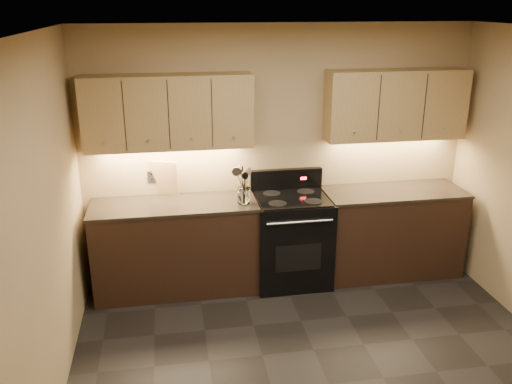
% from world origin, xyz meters
% --- Properties ---
extents(floor, '(4.00, 4.00, 0.00)m').
position_xyz_m(floor, '(0.00, 0.00, 0.00)').
color(floor, black).
rests_on(floor, ground).
extents(ceiling, '(4.00, 4.00, 0.00)m').
position_xyz_m(ceiling, '(0.00, 0.00, 2.60)').
color(ceiling, silver).
rests_on(ceiling, wall_back).
extents(wall_back, '(4.00, 0.04, 2.60)m').
position_xyz_m(wall_back, '(0.00, 2.00, 1.30)').
color(wall_back, tan).
rests_on(wall_back, ground).
extents(wall_left, '(0.04, 4.00, 2.60)m').
position_xyz_m(wall_left, '(-2.00, 0.00, 1.30)').
color(wall_left, tan).
rests_on(wall_left, ground).
extents(counter_left, '(1.62, 0.62, 0.93)m').
position_xyz_m(counter_left, '(-1.10, 1.70, 0.47)').
color(counter_left, black).
rests_on(counter_left, ground).
extents(counter_right, '(1.46, 0.62, 0.93)m').
position_xyz_m(counter_right, '(1.18, 1.70, 0.47)').
color(counter_right, black).
rests_on(counter_right, ground).
extents(stove, '(0.76, 0.68, 1.14)m').
position_xyz_m(stove, '(0.08, 1.68, 0.48)').
color(stove, black).
rests_on(stove, ground).
extents(upper_cab_left, '(1.60, 0.30, 0.70)m').
position_xyz_m(upper_cab_left, '(-1.10, 1.85, 1.80)').
color(upper_cab_left, tan).
rests_on(upper_cab_left, wall_back).
extents(upper_cab_right, '(1.44, 0.30, 0.70)m').
position_xyz_m(upper_cab_right, '(1.18, 1.85, 1.80)').
color(upper_cab_right, tan).
rests_on(upper_cab_right, wall_back).
extents(outlet_plate, '(0.08, 0.01, 0.12)m').
position_xyz_m(outlet_plate, '(-1.30, 1.99, 1.12)').
color(outlet_plate, '#B2B5BA').
rests_on(outlet_plate, wall_back).
extents(utensil_crock, '(0.16, 0.16, 0.15)m').
position_xyz_m(utensil_crock, '(-0.42, 1.60, 1.00)').
color(utensil_crock, white).
rests_on(utensil_crock, counter_left).
extents(cutting_board, '(0.29, 0.15, 0.36)m').
position_xyz_m(cutting_board, '(-1.18, 1.97, 1.11)').
color(cutting_board, tan).
rests_on(cutting_board, counter_left).
extents(wooden_spoon, '(0.13, 0.06, 0.35)m').
position_xyz_m(wooden_spoon, '(-0.44, 1.60, 1.12)').
color(wooden_spoon, tan).
rests_on(wooden_spoon, utensil_crock).
extents(black_spoon, '(0.07, 0.17, 0.34)m').
position_xyz_m(black_spoon, '(-0.42, 1.62, 1.12)').
color(black_spoon, black).
rests_on(black_spoon, utensil_crock).
extents(black_turner, '(0.12, 0.20, 0.37)m').
position_xyz_m(black_turner, '(-0.42, 1.58, 1.13)').
color(black_turner, black).
rests_on(black_turner, utensil_crock).
extents(steel_spatula, '(0.18, 0.12, 0.39)m').
position_xyz_m(steel_spatula, '(-0.38, 1.61, 1.14)').
color(steel_spatula, silver).
rests_on(steel_spatula, utensil_crock).
extents(steel_skimmer, '(0.21, 0.11, 0.37)m').
position_xyz_m(steel_skimmer, '(-0.38, 1.58, 1.12)').
color(steel_skimmer, silver).
rests_on(steel_skimmer, utensil_crock).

